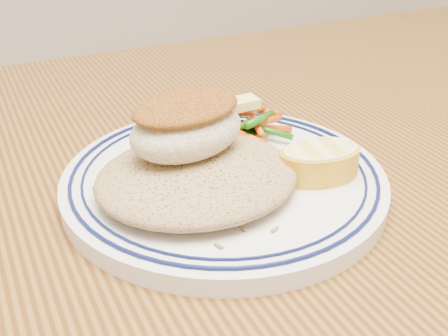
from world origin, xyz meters
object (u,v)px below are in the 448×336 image
(dining_table, at_px, (296,298))
(lemon_wedge, at_px, (320,161))
(fish_fillet, at_px, (187,125))
(vegetable_pile, at_px, (235,127))
(rice_pilaf, at_px, (197,173))
(plate, at_px, (224,179))

(dining_table, distance_m, lemon_wedge, 0.13)
(fish_fillet, relative_size, vegetable_pile, 1.09)
(fish_fillet, distance_m, vegetable_pile, 0.08)
(vegetable_pile, bearing_deg, rice_pilaf, -135.06)
(dining_table, relative_size, rice_pilaf, 9.63)
(fish_fillet, bearing_deg, dining_table, -33.66)
(vegetable_pile, height_order, lemon_wedge, vegetable_pile)
(plate, relative_size, fish_fillet, 2.42)
(lemon_wedge, bearing_deg, fish_fillet, 156.28)
(dining_table, height_order, lemon_wedge, lemon_wedge)
(dining_table, height_order, fish_fillet, fish_fillet)
(dining_table, bearing_deg, fish_fillet, 146.34)
(fish_fillet, bearing_deg, lemon_wedge, -23.72)
(vegetable_pile, xyz_separation_m, lemon_wedge, (0.03, -0.09, 0.00))
(rice_pilaf, bearing_deg, dining_table, -22.58)
(plate, xyz_separation_m, fish_fillet, (-0.03, 0.00, 0.05))
(fish_fillet, bearing_deg, rice_pilaf, -90.99)
(rice_pilaf, relative_size, fish_fillet, 1.45)
(plate, relative_size, rice_pilaf, 1.66)
(plate, bearing_deg, lemon_wedge, -29.36)
(rice_pilaf, bearing_deg, lemon_wedge, -13.40)
(dining_table, relative_size, plate, 5.79)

